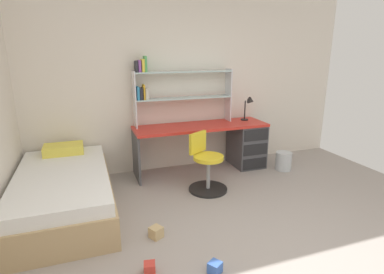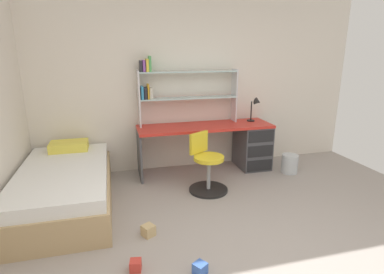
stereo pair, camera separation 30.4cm
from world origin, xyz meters
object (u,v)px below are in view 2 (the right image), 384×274
Objects in this scene: desk_lamp at (256,106)px; swivel_chair at (207,169)px; bookshelf_hutch at (177,87)px; toy_block_red_1 at (136,265)px; toy_block_natural_0 at (148,230)px; waste_bin at (290,164)px; toy_block_blue_2 at (200,268)px; bed_platform at (65,187)px; desk at (238,143)px.

desk_lamp is 1.43m from swivel_chair.
bookshelf_hutch reaches higher than toy_block_red_1.
waste_bin is at bearing 26.21° from toy_block_natural_0.
toy_block_natural_0 is 1.19× the size of toy_block_red_1.
waste_bin is 2.67m from toy_block_blue_2.
swivel_chair is at bearing -169.22° from waste_bin.
bed_platform is 3.21m from waste_bin.
bed_platform is (-2.81, -0.72, -0.74)m from desk_lamp.
desk_lamp is 3.99× the size of toy_block_red_1.
toy_block_blue_2 is (-1.57, -2.27, -0.94)m from desk_lamp.
desk is 0.64m from desk_lamp.
swivel_chair is at bearing -137.53° from desk.
toy_block_natural_0 is at bearing -135.80° from swivel_chair.
desk_lamp reaches higher than toy_block_blue_2.
toy_block_natural_0 reaches higher than toy_block_blue_2.
desk_lamp is at bearing 14.38° from bed_platform.
desk_lamp reaches higher than toy_block_red_1.
waste_bin is at bearing 33.24° from toy_block_red_1.
toy_block_natural_0 is at bearing -111.77° from bookshelf_hutch.
desk is at bearing -11.02° from bookshelf_hutch.
toy_block_red_1 is 0.96× the size of toy_block_blue_2.
swivel_chair is 7.79× the size of toy_block_blue_2.
toy_block_blue_2 is (0.35, -0.67, -0.01)m from toy_block_natural_0.
desk_lamp is at bearing -5.62° from bookshelf_hutch.
bookshelf_hutch is at bearing 28.18° from bed_platform.
desk is at bearing 150.29° from waste_bin.
bed_platform is (-2.51, -0.66, -0.17)m from desk.
bookshelf_hutch is (-0.94, 0.18, 0.88)m from desk.
waste_bin is (1.63, -0.58, -1.16)m from bookshelf_hutch.
toy_block_blue_2 is at bearing -124.70° from desk_lamp.
bookshelf_hutch is 5.26× the size of waste_bin.
bed_platform is 19.50× the size of toy_block_blue_2.
swivel_chair reaches higher than toy_block_blue_2.
bookshelf_hutch is 2.23m from toy_block_natural_0.
desk is at bearing 14.74° from bed_platform.
swivel_chair is at bearing 70.67° from toy_block_blue_2.
toy_block_red_1 is (-1.79, -2.02, -0.37)m from desk.
swivel_chair is 8.11× the size of toy_block_red_1.
desk is 2.26m from toy_block_natural_0.
bed_platform is at bearing 128.69° from toy_block_blue_2.
desk is 2.57m from toy_block_blue_2.
bookshelf_hutch is at bearing 174.38° from desk_lamp.
desk_lamp is 2.67m from toy_block_natural_0.
bookshelf_hutch is at bearing 68.82° from toy_block_red_1.
bed_platform is 17.07× the size of toy_block_natural_0.
toy_block_red_1 is (-0.17, -0.49, -0.01)m from toy_block_natural_0.
bed_platform reaches higher than toy_block_blue_2.
waste_bin is 2.97× the size of toy_block_red_1.
bed_platform reaches higher than toy_block_red_1.
waste_bin is at bearing 4.70° from bed_platform.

